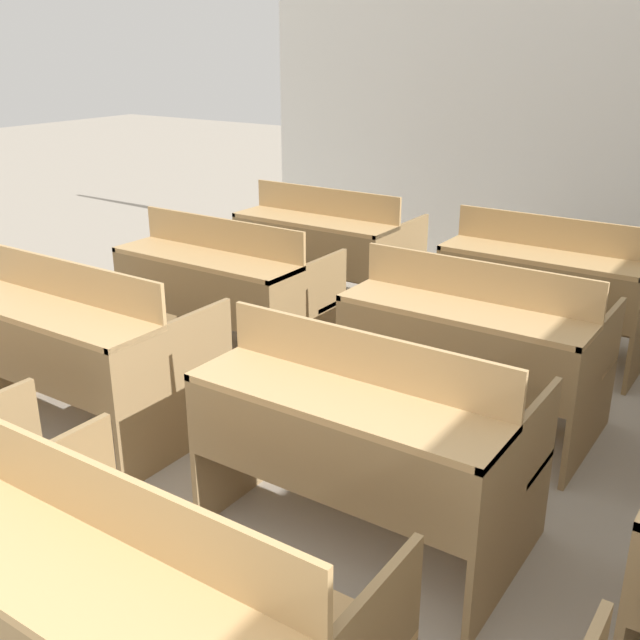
# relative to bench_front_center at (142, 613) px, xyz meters

# --- Properties ---
(wall_back) EXTENTS (6.63, 0.06, 2.92)m
(wall_back) POSITION_rel_bench_front_center_xyz_m (-0.11, 5.29, 0.97)
(wall_back) COLOR silver
(wall_back) RESTS_ON ground_plane
(bench_front_center) EXTENTS (1.28, 0.81, 0.94)m
(bench_front_center) POSITION_rel_bench_front_center_xyz_m (0.00, 0.00, 0.00)
(bench_front_center) COLOR olive
(bench_front_center) RESTS_ON ground_plane
(bench_second_left) EXTENTS (1.28, 0.81, 0.94)m
(bench_second_left) POSITION_rel_bench_front_center_xyz_m (-1.72, 1.22, 0.00)
(bench_second_left) COLOR #96784E
(bench_second_left) RESTS_ON ground_plane
(bench_second_center) EXTENTS (1.28, 0.81, 0.94)m
(bench_second_center) POSITION_rel_bench_front_center_xyz_m (0.00, 1.22, 0.00)
(bench_second_center) COLOR #987A50
(bench_second_center) RESTS_ON ground_plane
(bench_third_left) EXTENTS (1.28, 0.81, 0.94)m
(bench_third_left) POSITION_rel_bench_front_center_xyz_m (-1.74, 2.38, 0.00)
(bench_third_left) COLOR olive
(bench_third_left) RESTS_ON ground_plane
(bench_third_center) EXTENTS (1.28, 0.81, 0.94)m
(bench_third_center) POSITION_rel_bench_front_center_xyz_m (-0.02, 2.38, 0.00)
(bench_third_center) COLOR #96774D
(bench_third_center) RESTS_ON ground_plane
(bench_back_left) EXTENTS (1.28, 0.81, 0.94)m
(bench_back_left) POSITION_rel_bench_front_center_xyz_m (-1.75, 3.59, 0.00)
(bench_back_left) COLOR olive
(bench_back_left) RESTS_ON ground_plane
(bench_back_center) EXTENTS (1.28, 0.81, 0.94)m
(bench_back_center) POSITION_rel_bench_front_center_xyz_m (-0.02, 3.59, 0.00)
(bench_back_center) COLOR olive
(bench_back_center) RESTS_ON ground_plane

